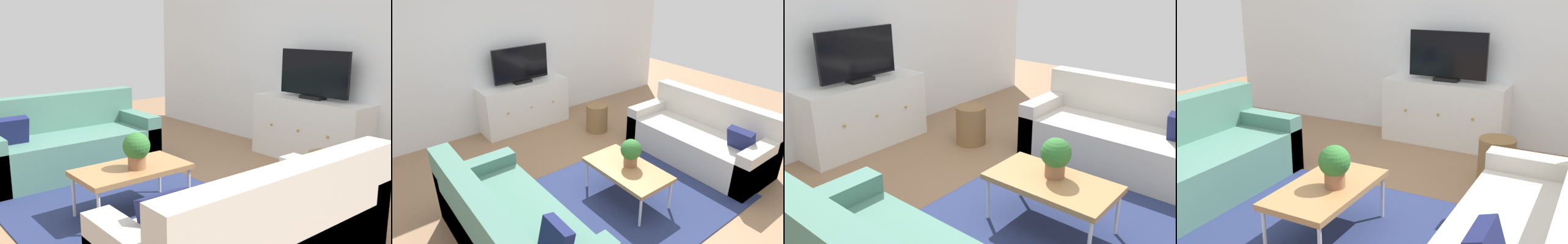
# 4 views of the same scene
# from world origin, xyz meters

# --- Properties ---
(ground_plane) EXTENTS (10.00, 10.00, 0.00)m
(ground_plane) POSITION_xyz_m (0.00, 0.00, 0.00)
(ground_plane) COLOR #997251
(wall_back) EXTENTS (6.40, 0.12, 2.70)m
(wall_back) POSITION_xyz_m (0.00, 2.55, 1.35)
(wall_back) COLOR white
(wall_back) RESTS_ON ground_plane
(area_rug) EXTENTS (2.50, 1.90, 0.01)m
(area_rug) POSITION_xyz_m (0.00, -0.15, 0.01)
(area_rug) COLOR navy
(area_rug) RESTS_ON ground_plane
(couch_right_side) EXTENTS (0.83, 1.86, 0.83)m
(couch_right_side) POSITION_xyz_m (1.43, -0.10, 0.28)
(couch_right_side) COLOR beige
(couch_right_side) RESTS_ON ground_plane
(coffee_table) EXTENTS (0.53, 0.95, 0.41)m
(coffee_table) POSITION_xyz_m (0.00, -0.14, 0.38)
(coffee_table) COLOR #A37547
(coffee_table) RESTS_ON ground_plane
(potted_plant) EXTENTS (0.23, 0.23, 0.31)m
(potted_plant) POSITION_xyz_m (0.06, -0.12, 0.58)
(potted_plant) COLOR #936042
(potted_plant) RESTS_ON coffee_table
(tv_console) EXTENTS (1.42, 0.47, 0.75)m
(tv_console) POSITION_xyz_m (0.04, 2.27, 0.37)
(tv_console) COLOR white
(tv_console) RESTS_ON ground_plane
(flat_screen_tv) EXTENTS (0.91, 0.16, 0.57)m
(flat_screen_tv) POSITION_xyz_m (0.04, 2.29, 1.03)
(flat_screen_tv) COLOR black
(flat_screen_tv) RESTS_ON tv_console
(wicker_basket) EXTENTS (0.34, 0.34, 0.43)m
(wicker_basket) POSITION_xyz_m (0.86, 1.42, 0.22)
(wicker_basket) COLOR olive
(wicker_basket) RESTS_ON ground_plane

